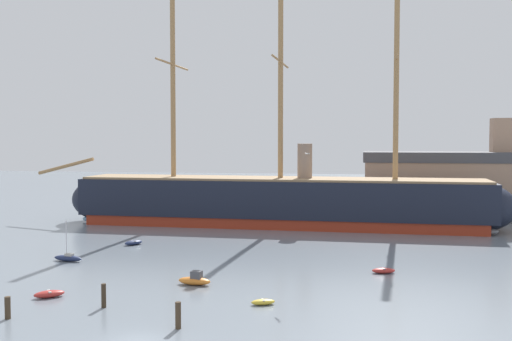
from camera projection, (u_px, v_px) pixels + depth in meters
The scene contains 15 objects.
tall_ship at pixel (280, 201), 95.25m from camera, with size 76.54×16.17×36.82m.
dinghy_foreground_left at pixel (49, 294), 52.50m from camera, with size 2.72×2.48×0.61m.
dinghy_foreground_right at pixel (263, 302), 50.17m from camera, with size 2.17×1.55×0.47m.
motorboat_near_centre at pixel (195, 280), 57.01m from camera, with size 3.29×1.68×1.33m.
sailboat_mid_left at pixel (68, 258), 68.04m from camera, with size 3.66×1.63×4.60m.
dinghy_mid_right at pixel (384, 271), 61.92m from camera, with size 2.52×1.50×0.56m.
dinghy_alongside_bow at pixel (134, 243), 78.51m from camera, with size 2.35×2.72×0.60m.
motorboat_far_left at pixel (93, 218), 99.85m from camera, with size 4.77×3.26×1.85m.
motorboat_far_right at pixel (482, 230), 87.14m from camera, with size 4.68×2.88×1.83m.
dinghy_distant_centre at pixel (275, 218), 103.76m from camera, with size 1.36×2.08×0.45m.
mooring_piling_nearest at pixel (178, 315), 43.82m from camera, with size 0.42×0.42×1.95m, color #423323.
mooring_piling_left_pair at pixel (8, 308), 46.22m from camera, with size 0.44×0.44×1.71m, color #423323.
mooring_piling_right_pair at pixel (104, 296), 49.32m from camera, with size 0.39×0.39×1.95m, color #382B1E.
dockside_warehouse_right at pixel (470, 185), 106.05m from camera, with size 39.63×15.13×17.23m.
seagull_in_flight at pixel (307, 154), 58.89m from camera, with size 0.62×1.24×0.14m.
Camera 1 is at (14.72, -38.44, 13.68)m, focal length 42.75 mm.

